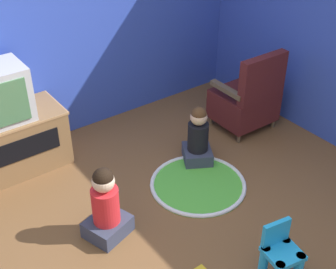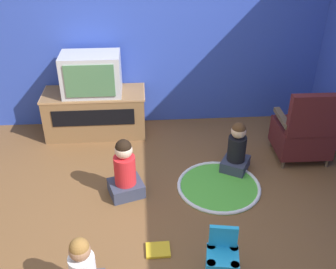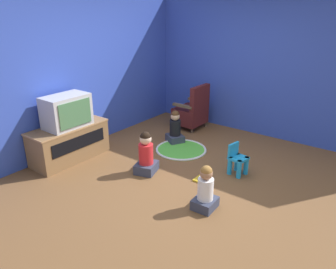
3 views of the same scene
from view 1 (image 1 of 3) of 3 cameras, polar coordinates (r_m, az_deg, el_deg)
name	(u,v)px [view 1 (image 1 of 3)]	position (r m, az deg, el deg)	size (l,w,h in m)	color
ground_plane	(181,246)	(3.84, 1.55, -13.48)	(30.00, 30.00, 0.00)	brown
wall_back	(11,25)	(4.63, -18.60, 12.59)	(5.29, 0.12, 2.58)	#2D47B2
black_armchair	(247,99)	(5.12, 9.62, 4.25)	(0.61, 0.56, 0.92)	brown
yellow_kid_chair	(280,257)	(3.58, 13.55, -14.30)	(0.29, 0.28, 0.47)	#1E99DB
play_mat	(198,184)	(4.41, 3.68, -6.06)	(0.90, 0.90, 0.04)	green
child_watching_left	(198,138)	(4.57, 3.67, -0.46)	(0.39, 0.40, 0.61)	#33384C
child_watching_right	(106,207)	(3.78, -7.59, -8.77)	(0.41, 0.38, 0.66)	#33384C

